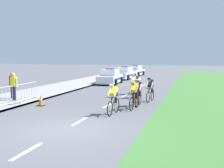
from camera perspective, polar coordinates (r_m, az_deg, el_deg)
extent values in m
plane|color=#56565B|center=(10.89, -9.70, -9.30)|extent=(160.00, 160.00, 0.00)
cube|color=gray|center=(26.14, -9.18, -0.39)|extent=(4.10, 60.00, 0.12)
cube|color=#9E9E99|center=(25.35, -5.16, -0.51)|extent=(0.16, 60.00, 0.13)
cube|color=#3D7033|center=(23.65, 20.44, -1.45)|extent=(7.00, 60.00, 0.01)
cube|color=white|center=(8.78, -17.19, -13.15)|extent=(0.14, 1.60, 0.01)
cube|color=white|center=(12.18, -6.64, -7.63)|extent=(0.14, 1.60, 0.01)
cube|color=white|center=(15.86, -0.95, -4.47)|extent=(0.14, 1.60, 0.01)
cube|color=white|center=(19.66, 2.54, -2.49)|extent=(0.14, 1.60, 0.01)
cube|color=white|center=(23.53, 4.88, -1.15)|extent=(0.14, 1.60, 0.01)
cube|color=white|center=(27.44, 6.56, -0.19)|extent=(0.14, 1.60, 0.01)
cube|color=white|center=(31.37, 7.82, 0.54)|extent=(0.14, 1.60, 0.01)
torus|color=black|center=(12.95, -0.43, -5.17)|extent=(0.09, 0.73, 0.72)
cylinder|color=#99999E|center=(12.95, -0.43, -5.17)|extent=(0.06, 0.06, 0.06)
torus|color=black|center=(13.87, 0.99, -4.43)|extent=(0.09, 0.73, 0.72)
cylinder|color=#99999E|center=(13.87, 0.99, -4.43)|extent=(0.06, 0.06, 0.06)
cylinder|color=silver|center=(13.27, 0.23, -2.54)|extent=(0.07, 0.55, 0.04)
cylinder|color=silver|center=(13.16, -0.02, -4.04)|extent=(0.07, 0.48, 0.63)
cylinder|color=silver|center=(13.51, 0.52, -3.70)|extent=(0.04, 0.04, 0.65)
cylinder|color=black|center=(12.95, -0.28, -2.84)|extent=(0.42, 0.05, 0.03)
cube|color=black|center=(13.45, 0.52, -2.26)|extent=(0.11, 0.23, 0.05)
cube|color=yellow|center=(13.31, 0.34, -1.47)|extent=(0.31, 0.57, 0.44)
cube|color=black|center=(13.44, 0.50, -2.09)|extent=(0.29, 0.22, 0.18)
cylinder|color=black|center=(13.42, 0.80, -3.59)|extent=(0.12, 0.23, 0.40)
cylinder|color=beige|center=(13.39, 0.68, -4.76)|extent=(0.10, 0.16, 0.36)
cylinder|color=black|center=(13.47, 0.07, -3.55)|extent=(0.12, 0.17, 0.40)
cylinder|color=beige|center=(13.45, -0.04, -4.71)|extent=(0.10, 0.13, 0.36)
cylinder|color=beige|center=(13.06, 0.69, -1.83)|extent=(0.10, 0.40, 0.35)
cylinder|color=beige|center=(13.17, -0.63, -1.77)|extent=(0.10, 0.40, 0.35)
sphere|color=beige|center=(13.00, -0.10, -0.58)|extent=(0.19, 0.19, 0.19)
ellipsoid|color=white|center=(12.99, -0.11, -0.30)|extent=(0.25, 0.33, 0.24)
torus|color=black|center=(14.31, 4.06, -4.14)|extent=(0.11, 0.72, 0.72)
cylinder|color=#99999E|center=(14.31, 4.06, -4.14)|extent=(0.07, 0.07, 0.06)
torus|color=black|center=(15.25, 5.22, -3.53)|extent=(0.11, 0.72, 0.72)
cylinder|color=#99999E|center=(15.25, 5.22, -3.53)|extent=(0.07, 0.07, 0.06)
cylinder|color=black|center=(14.65, 4.62, -1.78)|extent=(0.09, 0.55, 0.04)
cylinder|color=black|center=(14.53, 4.40, -3.13)|extent=(0.09, 0.48, 0.63)
cylinder|color=black|center=(14.88, 4.84, -2.85)|extent=(0.04, 0.04, 0.65)
cylinder|color=black|center=(14.32, 4.20, -2.03)|extent=(0.42, 0.07, 0.03)
cube|color=black|center=(14.83, 4.85, -1.53)|extent=(0.12, 0.23, 0.05)
cube|color=yellow|center=(14.69, 4.71, -0.82)|extent=(0.33, 0.57, 0.45)
cube|color=black|center=(14.82, 4.84, -1.38)|extent=(0.30, 0.23, 0.18)
cylinder|color=black|center=(14.79, 5.11, -2.74)|extent=(0.13, 0.23, 0.40)
cylinder|color=#9E7051|center=(14.76, 5.01, -3.80)|extent=(0.10, 0.16, 0.36)
cylinder|color=black|center=(14.84, 4.44, -2.71)|extent=(0.13, 0.18, 0.40)
cylinder|color=#9E7051|center=(14.81, 4.34, -3.76)|extent=(0.10, 0.13, 0.36)
cylinder|color=#9E7051|center=(14.45, 5.06, -1.13)|extent=(0.11, 0.41, 0.35)
cylinder|color=#9E7051|center=(14.54, 3.86, -1.07)|extent=(0.11, 0.41, 0.35)
sphere|color=#9E7051|center=(14.38, 4.37, 0.01)|extent=(0.19, 0.19, 0.19)
ellipsoid|color=yellow|center=(14.36, 4.36, 0.26)|extent=(0.26, 0.34, 0.24)
torus|color=black|center=(15.23, 5.06, -3.54)|extent=(0.05, 0.72, 0.72)
cylinder|color=#99999E|center=(15.23, 5.06, -3.54)|extent=(0.06, 0.06, 0.06)
torus|color=black|center=(16.20, 5.78, -2.99)|extent=(0.05, 0.72, 0.72)
cylinder|color=#99999E|center=(16.20, 5.78, -2.99)|extent=(0.06, 0.06, 0.06)
cylinder|color=#B21919|center=(15.59, 5.41, -1.33)|extent=(0.04, 0.55, 0.04)
cylinder|color=#B21919|center=(15.46, 5.27, -2.60)|extent=(0.04, 0.48, 0.63)
cylinder|color=#B21919|center=(15.82, 5.55, -2.34)|extent=(0.04, 0.04, 0.65)
cylinder|color=black|center=(15.25, 5.15, -1.56)|extent=(0.42, 0.03, 0.03)
cube|color=black|center=(15.78, 5.56, -1.10)|extent=(0.10, 0.22, 0.05)
cube|color=black|center=(15.63, 5.48, -0.43)|extent=(0.28, 0.54, 0.47)
cube|color=black|center=(15.76, 5.55, -0.96)|extent=(0.28, 0.20, 0.18)
cylinder|color=black|center=(15.74, 5.83, -2.24)|extent=(0.11, 0.22, 0.40)
cylinder|color=beige|center=(15.70, 5.76, -3.23)|extent=(0.09, 0.15, 0.36)
cylinder|color=black|center=(15.78, 5.19, -2.21)|extent=(0.11, 0.17, 0.40)
cylinder|color=beige|center=(15.74, 5.12, -3.20)|extent=(0.09, 0.12, 0.36)
cylinder|color=beige|center=(15.40, 5.90, -0.71)|extent=(0.08, 0.40, 0.35)
cylinder|color=beige|center=(15.46, 4.74, -0.68)|extent=(0.08, 0.40, 0.35)
sphere|color=beige|center=(15.32, 5.26, 0.35)|extent=(0.19, 0.19, 0.19)
ellipsoid|color=blue|center=(15.30, 5.26, 0.59)|extent=(0.23, 0.32, 0.24)
torus|color=black|center=(16.81, 7.48, -2.69)|extent=(0.13, 0.72, 0.72)
cylinder|color=#99999E|center=(16.81, 7.48, -2.69)|extent=(0.07, 0.07, 0.06)
torus|color=black|center=(17.77, 8.35, -2.25)|extent=(0.13, 0.72, 0.72)
cylinder|color=#99999E|center=(17.77, 8.35, -2.25)|extent=(0.07, 0.07, 0.06)
cylinder|color=white|center=(17.18, 7.91, -0.71)|extent=(0.10, 0.55, 0.04)
cylinder|color=white|center=(17.05, 7.74, -1.85)|extent=(0.10, 0.48, 0.63)
cylinder|color=white|center=(17.40, 8.07, -1.64)|extent=(0.04, 0.04, 0.65)
cylinder|color=black|center=(16.84, 7.59, -0.90)|extent=(0.42, 0.08, 0.03)
cube|color=black|center=(17.36, 8.09, -0.51)|extent=(0.13, 0.23, 0.05)
cube|color=black|center=(17.22, 7.99, 0.11)|extent=(0.34, 0.57, 0.46)
cube|color=black|center=(17.35, 8.08, -0.38)|extent=(0.30, 0.23, 0.18)
cylinder|color=black|center=(17.32, 8.31, -1.54)|extent=(0.14, 0.23, 0.40)
cylinder|color=tan|center=(17.28, 8.23, -2.44)|extent=(0.11, 0.16, 0.36)
cylinder|color=black|center=(17.36, 7.73, -1.52)|extent=(0.13, 0.18, 0.40)
cylinder|color=tan|center=(17.32, 7.65, -2.41)|extent=(0.10, 0.13, 0.36)
cylinder|color=tan|center=(16.98, 8.31, -0.15)|extent=(0.12, 0.41, 0.35)
cylinder|color=tan|center=(17.06, 7.28, -0.10)|extent=(0.12, 0.41, 0.35)
sphere|color=tan|center=(16.91, 7.73, 0.83)|extent=(0.19, 0.19, 0.19)
ellipsoid|color=black|center=(16.90, 7.72, 1.04)|extent=(0.27, 0.34, 0.24)
torus|color=black|center=(18.34, 5.10, -1.97)|extent=(0.05, 0.72, 0.72)
cylinder|color=#99999E|center=(18.34, 5.10, -1.97)|extent=(0.06, 0.06, 0.06)
torus|color=black|center=(19.31, 5.68, -1.58)|extent=(0.05, 0.72, 0.72)
cylinder|color=#99999E|center=(19.31, 5.68, -1.58)|extent=(0.06, 0.06, 0.06)
cylinder|color=#1E1E99|center=(18.72, 5.39, -0.15)|extent=(0.04, 0.55, 0.04)
cylinder|color=#1E1E99|center=(18.58, 5.27, -1.20)|extent=(0.04, 0.48, 0.63)
cylinder|color=#1E1E99|center=(18.94, 5.49, -1.01)|extent=(0.04, 0.04, 0.65)
cylinder|color=black|center=(18.38, 5.18, -0.32)|extent=(0.42, 0.03, 0.03)
cube|color=black|center=(18.91, 5.50, 0.03)|extent=(0.10, 0.22, 0.05)
cube|color=white|center=(18.77, 5.44, 0.60)|extent=(0.28, 0.55, 0.46)
cube|color=black|center=(18.89, 5.50, 0.14)|extent=(0.28, 0.20, 0.18)
cylinder|color=black|center=(18.86, 5.73, -0.92)|extent=(0.11, 0.22, 0.40)
cylinder|color=#9E7051|center=(18.82, 5.68, -1.74)|extent=(0.09, 0.15, 0.36)
cylinder|color=black|center=(18.90, 5.19, -0.90)|extent=(0.11, 0.17, 0.40)
cylinder|color=#9E7051|center=(18.85, 5.14, -1.73)|extent=(0.09, 0.12, 0.36)
cylinder|color=#9E7051|center=(18.53, 5.79, 0.37)|extent=(0.08, 0.40, 0.35)
cylinder|color=#9E7051|center=(18.59, 4.83, 0.40)|extent=(0.08, 0.40, 0.35)
sphere|color=#9E7051|center=(18.45, 5.27, 1.26)|extent=(0.19, 0.19, 0.19)
ellipsoid|color=red|center=(18.44, 5.26, 1.46)|extent=(0.23, 0.31, 0.24)
torus|color=black|center=(20.08, 4.27, -1.29)|extent=(0.06, 0.72, 0.72)
cylinder|color=#99999E|center=(20.08, 4.27, -1.29)|extent=(0.06, 0.06, 0.06)
torus|color=black|center=(21.05, 4.92, -0.97)|extent=(0.06, 0.72, 0.72)
cylinder|color=#99999E|center=(21.05, 4.92, -0.97)|extent=(0.06, 0.06, 0.06)
cylinder|color=white|center=(20.46, 4.58, 0.35)|extent=(0.05, 0.55, 0.04)
cylinder|color=white|center=(20.33, 4.46, -0.60)|extent=(0.05, 0.48, 0.63)
cylinder|color=white|center=(20.69, 4.70, -0.44)|extent=(0.04, 0.04, 0.65)
cylinder|color=black|center=(20.13, 4.35, 0.21)|extent=(0.42, 0.04, 0.03)
cube|color=black|center=(20.65, 4.71, 0.51)|extent=(0.11, 0.22, 0.05)
cube|color=white|center=(20.51, 4.63, 1.04)|extent=(0.29, 0.55, 0.45)
cube|color=black|center=(20.64, 4.70, 0.62)|extent=(0.29, 0.21, 0.18)
cylinder|color=black|center=(20.60, 4.91, -0.35)|extent=(0.12, 0.23, 0.40)
cylinder|color=tan|center=(20.56, 4.85, -1.11)|extent=(0.09, 0.16, 0.36)
cylinder|color=black|center=(20.64, 4.42, -0.34)|extent=(0.11, 0.17, 0.40)
cylinder|color=tan|center=(20.60, 4.36, -1.09)|extent=(0.09, 0.12, 0.36)
cylinder|color=tan|center=(20.27, 4.93, 0.84)|extent=(0.09, 0.40, 0.35)
cylinder|color=tan|center=(20.35, 4.06, 0.86)|extent=(0.09, 0.40, 0.35)
sphere|color=tan|center=(20.20, 4.44, 1.65)|extent=(0.19, 0.19, 0.19)
ellipsoid|color=yellow|center=(20.19, 4.44, 1.83)|extent=(0.24, 0.32, 0.24)
cube|color=silver|center=(28.27, -0.40, 1.07)|extent=(1.97, 4.48, 0.72)
cube|color=silver|center=(28.13, -0.45, 2.40)|extent=(1.66, 2.17, 0.60)
cube|color=#283342|center=(29.11, 0.04, 2.47)|extent=(1.44, 0.15, 0.51)
cube|color=#1947B2|center=(28.50, -2.12, 1.15)|extent=(0.19, 3.74, 0.24)
cube|color=#1947B2|center=(28.07, 1.36, 1.08)|extent=(0.19, 3.74, 0.24)
cube|color=red|center=(28.16, -0.88, 3.13)|extent=(0.41, 0.20, 0.11)
cube|color=blue|center=(28.06, -0.01, 3.12)|extent=(0.41, 0.20, 0.11)
cylinder|color=black|center=(29.83, -1.44, 0.93)|extent=(0.23, 0.65, 0.64)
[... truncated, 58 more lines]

